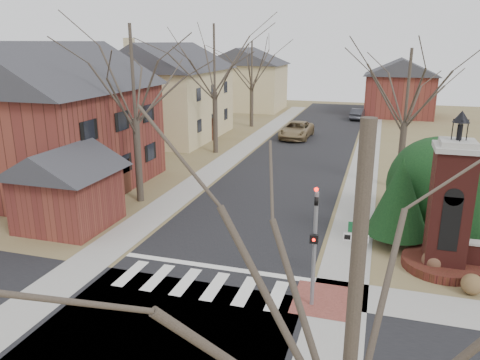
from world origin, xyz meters
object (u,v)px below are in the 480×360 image
(sign_post, at_px, (355,243))
(brick_gate_monument, at_px, (448,218))
(pickup_truck, at_px, (296,130))
(distant_car, at_px, (358,114))
(traffic_signal_pole, at_px, (315,238))

(sign_post, distance_m, brick_gate_monument, 4.55)
(pickup_truck, height_order, distant_car, pickup_truck)
(sign_post, bearing_deg, pickup_truck, 104.43)
(traffic_signal_pole, bearing_deg, sign_post, 47.57)
(sign_post, distance_m, pickup_truck, 28.90)
(brick_gate_monument, bearing_deg, distant_car, 98.33)
(traffic_signal_pole, bearing_deg, distant_car, 91.21)
(traffic_signal_pole, height_order, distant_car, traffic_signal_pole)
(pickup_truck, bearing_deg, distant_car, 71.48)
(pickup_truck, xyz_separation_m, distant_car, (5.00, 13.30, -0.12))
(distant_car, bearing_deg, traffic_signal_pole, 96.45)
(traffic_signal_pole, distance_m, sign_post, 2.02)
(distant_car, bearing_deg, pickup_truck, 74.64)
(brick_gate_monument, relative_size, distant_car, 1.61)
(brick_gate_monument, distance_m, distant_car, 38.70)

